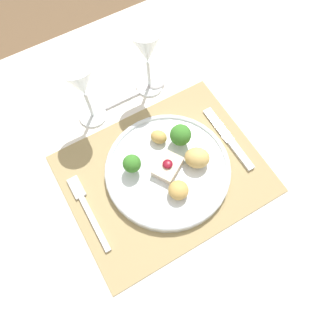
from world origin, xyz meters
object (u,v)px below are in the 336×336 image
(fork, at_px, (87,207))
(knife, at_px, (231,142))
(wine_glass_near, at_px, (147,48))
(dinner_plate, at_px, (169,168))
(spoon, at_px, (148,87))
(wine_glass_far, at_px, (80,82))

(fork, distance_m, knife, 0.35)
(fork, distance_m, wine_glass_near, 0.36)
(fork, bearing_deg, dinner_plate, -5.99)
(knife, height_order, wine_glass_near, wine_glass_near)
(wine_glass_near, bearing_deg, fork, -141.94)
(dinner_plate, bearing_deg, wine_glass_near, 71.36)
(knife, height_order, spoon, spoon)
(wine_glass_near, relative_size, wine_glass_far, 1.02)
(wine_glass_far, bearing_deg, knife, -43.40)
(wine_glass_far, bearing_deg, spoon, 1.41)
(dinner_plate, height_order, knife, dinner_plate)
(dinner_plate, xyz_separation_m, wine_glass_far, (-0.08, 0.22, 0.11))
(dinner_plate, relative_size, wine_glass_far, 1.52)
(wine_glass_near, distance_m, wine_glass_far, 0.16)
(spoon, relative_size, wine_glass_near, 0.91)
(dinner_plate, distance_m, fork, 0.19)
(spoon, xyz_separation_m, wine_glass_near, (0.01, 0.00, 0.12))
(dinner_plate, height_order, spoon, dinner_plate)
(spoon, distance_m, wine_glass_near, 0.12)
(dinner_plate, xyz_separation_m, spoon, (0.07, 0.22, -0.01))
(fork, bearing_deg, wine_glass_near, 36.14)
(knife, height_order, wine_glass_far, wine_glass_far)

